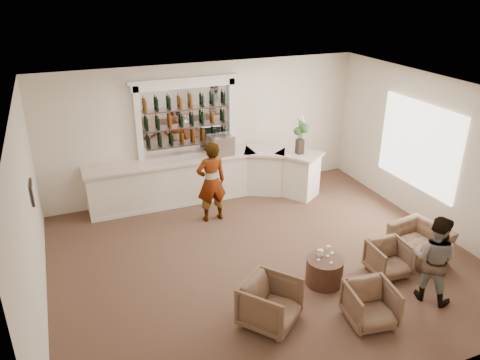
% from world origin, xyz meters
% --- Properties ---
extents(ground, '(8.00, 8.00, 0.00)m').
position_xyz_m(ground, '(0.00, 0.00, 0.00)').
color(ground, brown).
rests_on(ground, ground).
extents(room_shell, '(8.04, 7.02, 3.32)m').
position_xyz_m(room_shell, '(0.16, 0.71, 2.34)').
color(room_shell, beige).
rests_on(room_shell, ground).
extents(bar_counter, '(5.72, 1.80, 1.14)m').
position_xyz_m(bar_counter, '(-0.16, 3.00, 0.57)').
color(bar_counter, white).
rests_on(bar_counter, ground).
extents(back_bar_alcove, '(2.64, 0.25, 3.00)m').
position_xyz_m(back_bar_alcove, '(-0.50, 3.41, 2.03)').
color(back_bar_alcove, white).
rests_on(back_bar_alcove, ground).
extents(cocktail_table, '(0.67, 0.67, 0.50)m').
position_xyz_m(cocktail_table, '(0.71, -1.10, 0.25)').
color(cocktail_table, '#44281D').
rests_on(cocktail_table, ground).
extents(sommelier, '(0.69, 0.46, 1.87)m').
position_xyz_m(sommelier, '(-0.39, 1.96, 0.94)').
color(sommelier, gray).
rests_on(sommelier, ground).
extents(guest, '(0.93, 0.97, 1.58)m').
position_xyz_m(guest, '(2.16, -2.13, 0.79)').
color(guest, gray).
rests_on(guest, ground).
extents(armchair_left, '(1.18, 1.18, 0.77)m').
position_xyz_m(armchair_left, '(-0.66, -1.70, 0.39)').
color(armchair_left, brown).
rests_on(armchair_left, ground).
extents(armchair_center, '(0.83, 0.85, 0.68)m').
position_xyz_m(armchair_center, '(0.84, -2.28, 0.34)').
color(armchair_center, brown).
rests_on(armchair_center, ground).
extents(armchair_right, '(0.73, 0.75, 0.64)m').
position_xyz_m(armchair_right, '(1.98, -1.30, 0.32)').
color(armchair_right, brown).
rests_on(armchair_right, ground).
extents(armchair_far, '(1.04, 1.14, 0.66)m').
position_xyz_m(armchair_far, '(2.91, -1.06, 0.33)').
color(armchair_far, brown).
rests_on(armchair_far, ground).
extents(espresso_machine, '(0.59, 0.50, 0.49)m').
position_xyz_m(espresso_machine, '(0.21, 2.99, 1.39)').
color(espresso_machine, silver).
rests_on(espresso_machine, bar_counter).
extents(flower_vase, '(0.26, 0.26, 0.98)m').
position_xyz_m(flower_vase, '(2.03, 2.35, 1.69)').
color(flower_vase, black).
rests_on(flower_vase, bar_counter).
extents(wine_glass_bar_left, '(0.07, 0.07, 0.21)m').
position_xyz_m(wine_glass_bar_left, '(-0.01, 3.06, 1.25)').
color(wine_glass_bar_left, white).
rests_on(wine_glass_bar_left, bar_counter).
extents(wine_glass_bar_right, '(0.07, 0.07, 0.21)m').
position_xyz_m(wine_glass_bar_right, '(0.76, 3.08, 1.25)').
color(wine_glass_bar_right, white).
rests_on(wine_glass_bar_right, bar_counter).
extents(wine_glass_tbl_a, '(0.07, 0.07, 0.21)m').
position_xyz_m(wine_glass_tbl_a, '(0.59, -1.07, 0.60)').
color(wine_glass_tbl_a, white).
rests_on(wine_glass_tbl_a, cocktail_table).
extents(wine_glass_tbl_b, '(0.07, 0.07, 0.21)m').
position_xyz_m(wine_glass_tbl_b, '(0.81, -1.02, 0.60)').
color(wine_glass_tbl_b, white).
rests_on(wine_glass_tbl_b, cocktail_table).
extents(wine_glass_tbl_c, '(0.07, 0.07, 0.21)m').
position_xyz_m(wine_glass_tbl_c, '(0.75, -1.23, 0.60)').
color(wine_glass_tbl_c, white).
rests_on(wine_glass_tbl_c, cocktail_table).
extents(napkin_holder, '(0.08, 0.08, 0.12)m').
position_xyz_m(napkin_holder, '(0.69, -0.96, 0.56)').
color(napkin_holder, white).
rests_on(napkin_holder, cocktail_table).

